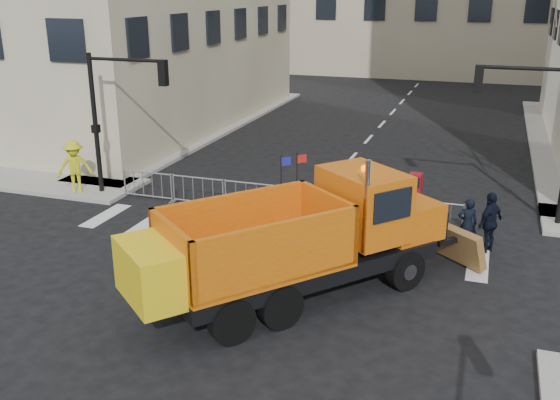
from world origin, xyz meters
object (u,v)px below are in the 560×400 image
(cop_a, at_px, (467,224))
(newspaper_box, at_px, (415,188))
(cop_b, at_px, (400,213))
(cop_c, at_px, (490,222))
(plow_truck, at_px, (296,239))
(worker, at_px, (75,167))

(cop_a, bearing_deg, newspaper_box, -71.78)
(cop_b, bearing_deg, cop_a, 179.12)
(cop_c, height_order, newspaper_box, cop_c)
(plow_truck, distance_m, worker, 11.78)
(plow_truck, xyz_separation_m, newspaper_box, (1.97, 8.26, -0.98))
(cop_a, distance_m, cop_c, 0.66)
(cop_b, relative_size, worker, 0.82)
(cop_b, height_order, cop_c, cop_c)
(cop_a, bearing_deg, cop_c, 168.90)
(cop_a, xyz_separation_m, cop_b, (-2.08, 0.28, 0.01))
(cop_b, xyz_separation_m, newspaper_box, (0.07, 3.20, -0.13))
(cop_a, height_order, cop_b, cop_b)
(plow_truck, height_order, newspaper_box, plow_truck)
(cop_c, bearing_deg, cop_b, -63.92)
(cop_a, bearing_deg, worker, -13.81)
(cop_c, bearing_deg, cop_a, -57.56)
(cop_a, xyz_separation_m, worker, (-14.49, 0.51, 0.34))
(plow_truck, distance_m, newspaper_box, 8.55)
(cop_c, bearing_deg, plow_truck, -12.22)
(cop_a, bearing_deg, cop_b, -19.41)
(plow_truck, height_order, cop_b, plow_truck)
(cop_b, bearing_deg, newspaper_box, -84.57)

